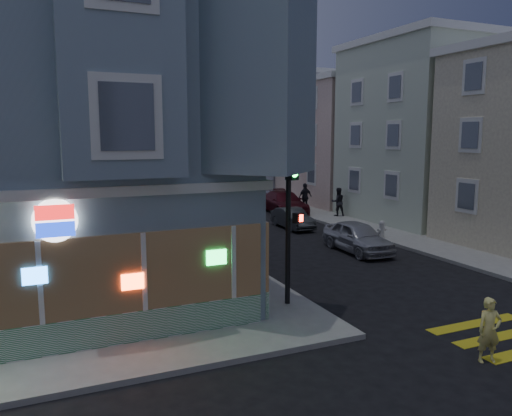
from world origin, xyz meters
TOP-DOWN VIEW (x-y plane):
  - ground at (0.00, 0.00)m, footprint 120.00×120.00m
  - sidewalk_ne at (23.00, 23.00)m, footprint 24.00×42.00m
  - row_house_b at (19.50, 16.00)m, footprint 12.00×8.60m
  - row_house_c at (19.50, 25.00)m, footprint 12.00×8.60m
  - row_house_d at (19.50, 34.00)m, footprint 12.00×8.60m
  - utility_pole at (12.00, 24.00)m, footprint 2.20×0.30m
  - street_tree_near at (12.20, 30.00)m, footprint 3.00×3.00m
  - street_tree_far at (12.20, 38.00)m, footprint 3.00×3.00m
  - running_child at (4.87, -0.25)m, footprint 0.66×0.54m
  - pedestrian_a at (13.00, 18.90)m, footprint 1.02×0.87m
  - pedestrian_b at (12.16, 21.72)m, footprint 1.19×0.68m
  - parked_car_a at (8.60, 10.41)m, footprint 1.86×4.25m
  - parked_car_b at (8.60, 16.84)m, footprint 1.32×3.60m
  - parked_car_c at (10.70, 22.04)m, footprint 2.69×5.43m
  - parked_car_d at (8.60, 27.24)m, footprint 2.32×4.75m
  - traffic_signal at (2.23, 4.88)m, footprint 0.63×0.55m
  - fire_hydrant at (11.30, 12.13)m, footprint 0.50×0.29m

SIDE VIEW (x-z plane):
  - ground at x=0.00m, z-range 0.00..0.00m
  - sidewalk_ne at x=23.00m, z-range 0.00..0.15m
  - parked_car_b at x=8.60m, z-range 0.00..1.18m
  - fire_hydrant at x=11.30m, z-range 0.17..1.04m
  - parked_car_d at x=8.60m, z-range 0.00..1.30m
  - parked_car_a at x=8.60m, z-range 0.00..1.42m
  - parked_car_c at x=10.70m, z-range 0.00..1.52m
  - running_child at x=4.87m, z-range 0.00..1.57m
  - pedestrian_a at x=13.00m, z-range 0.15..1.98m
  - pedestrian_b at x=12.16m, z-range 0.15..2.05m
  - traffic_signal at x=2.23m, z-range 1.02..5.96m
  - street_tree_near at x=12.20m, z-range 1.29..6.59m
  - street_tree_far at x=12.20m, z-range 1.29..6.59m
  - row_house_c at x=19.50m, z-range 0.15..9.15m
  - utility_pole at x=12.00m, z-range 0.30..9.30m
  - row_house_b at x=19.50m, z-range 0.15..10.65m
  - row_house_d at x=19.50m, z-range 0.15..10.65m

